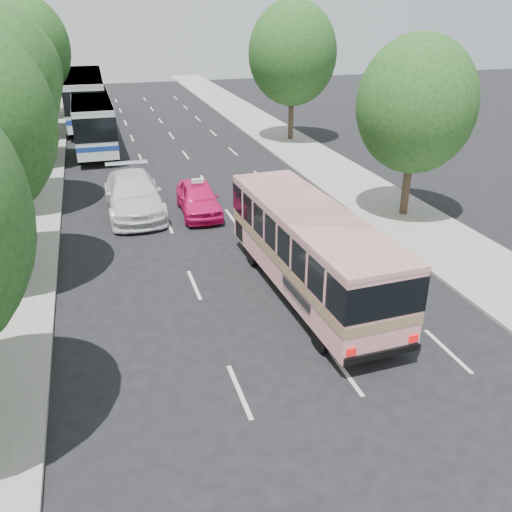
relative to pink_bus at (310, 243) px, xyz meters
name	(u,v)px	position (x,y,z in m)	size (l,w,h in m)	color
ground	(284,337)	(-1.67, -2.29, -1.84)	(120.00, 120.00, 0.00)	black
sidewalk_left	(28,174)	(-10.17, 17.71, -1.76)	(4.00, 90.00, 0.15)	#9E998E
sidewalk_right	(304,153)	(6.83, 17.71, -1.78)	(4.00, 90.00, 0.12)	#9E998E
tree_left_d	(12,69)	(-10.19, 19.65, 3.79)	(5.52, 5.52, 8.60)	#38281E
tree_left_e	(23,44)	(-10.09, 27.65, 4.59)	(6.30, 6.30, 9.82)	#38281E
tree_left_f	(30,44)	(-10.29, 35.65, 4.16)	(5.88, 5.88, 9.16)	#38281E
tree_right_near	(419,100)	(7.11, 5.65, 3.36)	(5.10, 5.10, 7.95)	#38281E
tree_right_far	(294,50)	(7.41, 21.65, 4.28)	(6.00, 6.00, 9.35)	#38281E
pink_bus	(310,243)	(0.00, 0.00, 0.00)	(2.76, 9.36, 2.96)	pink
pink_taxi	(198,198)	(-1.98, 8.73, -1.10)	(1.75, 4.36, 1.49)	#E51369
white_pickup	(133,194)	(-4.84, 9.72, -0.96)	(2.48, 6.09, 1.77)	silver
tour_coach_front	(93,118)	(-6.17, 23.39, 0.20)	(2.51, 11.36, 3.40)	white
tour_coach_rear	(85,95)	(-6.48, 31.81, 0.54)	(3.05, 13.24, 3.95)	white
taxi_roof_sign	(198,181)	(-1.98, 8.73, -0.26)	(0.55, 0.18, 0.18)	silver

